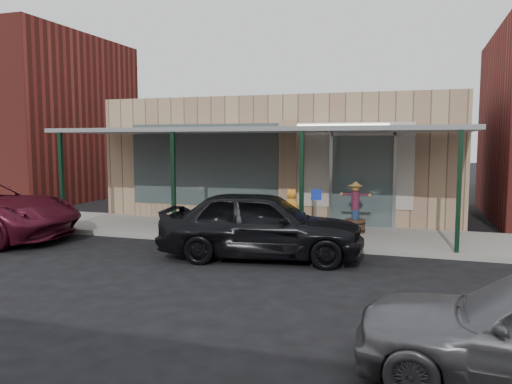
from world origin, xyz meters
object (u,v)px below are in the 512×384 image
(handicap_sign, at_px, (316,208))
(barrel_scarecrow, at_px, (355,215))
(parked_sedan, at_px, (262,224))
(barrel_pumpkin, at_px, (251,219))

(handicap_sign, bearing_deg, barrel_scarecrow, 64.10)
(parked_sedan, bearing_deg, barrel_scarecrow, -37.38)
(barrel_pumpkin, bearing_deg, barrel_scarecrow, 2.21)
(barrel_scarecrow, height_order, barrel_pumpkin, barrel_scarecrow)
(barrel_scarecrow, height_order, parked_sedan, barrel_scarecrow)
(barrel_scarecrow, distance_m, barrel_pumpkin, 3.10)
(handicap_sign, distance_m, parked_sedan, 1.99)
(barrel_pumpkin, distance_m, parked_sedan, 3.39)
(barrel_scarecrow, relative_size, barrel_pumpkin, 1.91)
(barrel_scarecrow, bearing_deg, barrel_pumpkin, -167.56)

